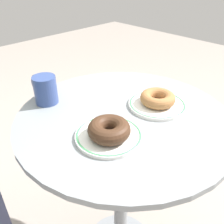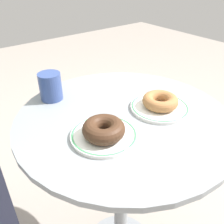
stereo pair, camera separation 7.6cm
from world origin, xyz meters
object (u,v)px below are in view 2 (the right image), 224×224
at_px(cafe_table, 122,165).
at_px(coffee_mug, 50,86).
at_px(donut_cinnamon, 160,101).
at_px(plate_left, 104,135).
at_px(plate_right, 159,107).
at_px(donut_chocolate, 104,129).

height_order(cafe_table, coffee_mug, coffee_mug).
xyz_separation_m(cafe_table, donut_cinnamon, (0.11, -0.04, 0.25)).
relative_size(donut_cinnamon, coffee_mug, 0.97).
distance_m(plate_left, coffee_mug, 0.29).
bearing_deg(plate_right, coffee_mug, 130.89).
xyz_separation_m(cafe_table, plate_left, (-0.11, -0.05, 0.22)).
distance_m(plate_left, donut_cinnamon, 0.23).
height_order(cafe_table, plate_right, plate_right).
bearing_deg(plate_right, cafe_table, 159.56).
height_order(plate_right, donut_cinnamon, donut_cinnamon).
relative_size(cafe_table, donut_cinnamon, 6.64).
bearing_deg(plate_left, plate_right, 1.83).
bearing_deg(donut_chocolate, plate_right, 3.68).
distance_m(plate_right, donut_cinnamon, 0.02).
bearing_deg(donut_cinnamon, plate_left, -178.17).
bearing_deg(donut_cinnamon, plate_right, 0.00).
bearing_deg(plate_right, donut_chocolate, -176.32).
distance_m(cafe_table, plate_left, 0.26).
height_order(donut_cinnamon, coffee_mug, coffee_mug).
relative_size(donut_chocolate, coffee_mug, 0.97).
bearing_deg(coffee_mug, donut_chocolate, -88.29).
xyz_separation_m(plate_left, coffee_mug, (-0.01, 0.29, 0.04)).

